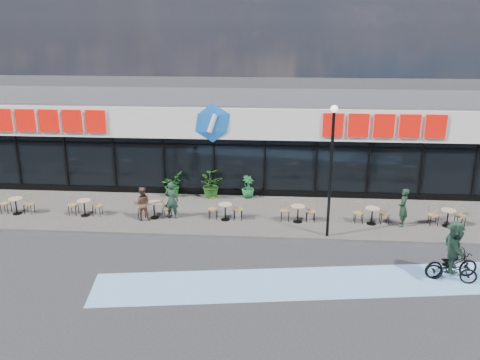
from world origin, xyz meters
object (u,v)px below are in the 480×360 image
at_px(patron_left, 172,200).
at_px(cyclist_a, 453,257).
at_px(lamp_post, 331,161).
at_px(patron_right, 142,203).
at_px(potted_plant_left, 210,185).
at_px(potted_plant_mid, 172,185).
at_px(pedestrian_a, 403,208).
at_px(potted_plant_right, 248,187).
at_px(cyclist_b, 452,255).

bearing_deg(patron_left, cyclist_a, 160.49).
xyz_separation_m(lamp_post, patron_right, (-7.92, 1.14, -2.41)).
bearing_deg(lamp_post, potted_plant_left, 141.77).
distance_m(potted_plant_mid, pedestrian_a, 10.93).
distance_m(potted_plant_left, patron_right, 4.01).
relative_size(patron_left, cyclist_a, 0.80).
xyz_separation_m(potted_plant_right, patron_right, (-4.43, -3.22, 0.20)).
xyz_separation_m(patron_left, cyclist_a, (10.56, -4.73, -0.00)).
height_order(cyclist_a, cyclist_b, cyclist_a).
bearing_deg(cyclist_b, potted_plant_right, 135.39).
xyz_separation_m(pedestrian_a, cyclist_b, (0.70, -4.27, -0.09)).
bearing_deg(potted_plant_right, potted_plant_mid, -178.95).
height_order(potted_plant_mid, cyclist_b, cyclist_b).
xyz_separation_m(lamp_post, patron_left, (-6.68, 1.46, -2.33)).
height_order(patron_left, pedestrian_a, pedestrian_a).
bearing_deg(potted_plant_mid, patron_right, -101.88).
relative_size(lamp_post, patron_right, 3.54).
xyz_separation_m(patron_right, cyclist_b, (11.87, -4.12, -0.01)).
distance_m(lamp_post, potted_plant_left, 7.29).
distance_m(lamp_post, cyclist_a, 5.59).
relative_size(potted_plant_right, cyclist_b, 0.53).
bearing_deg(cyclist_a, potted_plant_left, 140.97).
height_order(pedestrian_a, cyclist_a, cyclist_a).
height_order(potted_plant_right, cyclist_b, cyclist_b).
distance_m(potted_plant_mid, potted_plant_right, 3.76).
relative_size(lamp_post, potted_plant_left, 4.07).
relative_size(potted_plant_mid, potted_plant_right, 1.08).
bearing_deg(cyclist_a, cyclist_b, 76.89).
relative_size(lamp_post, potted_plant_mid, 4.48).
xyz_separation_m(potted_plant_mid, patron_left, (0.58, -2.83, 0.23)).
relative_size(pedestrian_a, cyclist_a, 0.80).
bearing_deg(patron_left, patron_right, 19.19).
distance_m(potted_plant_mid, cyclist_b, 13.36).
xyz_separation_m(potted_plant_mid, pedestrian_a, (10.51, -3.00, 0.23)).
bearing_deg(cyclist_b, patron_left, 157.32).
bearing_deg(potted_plant_left, lamp_post, -38.23).
distance_m(lamp_post, cyclist_b, 5.51).
bearing_deg(patron_right, cyclist_a, 151.17).
bearing_deg(potted_plant_left, patron_left, -115.23).
relative_size(potted_plant_left, patron_left, 0.79).
distance_m(potted_plant_left, cyclist_b, 11.79).
bearing_deg(cyclist_b, lamp_post, 142.99).
bearing_deg(potted_plant_mid, pedestrian_a, -15.93).
xyz_separation_m(potted_plant_left, patron_left, (-1.30, -2.77, 0.17)).
xyz_separation_m(lamp_post, potted_plant_right, (-3.49, 4.36, -2.61)).
height_order(potted_plant_left, patron_left, patron_left).
bearing_deg(cyclist_b, potted_plant_left, 142.28).
bearing_deg(pedestrian_a, cyclist_b, 23.35).
xyz_separation_m(patron_left, patron_right, (-1.24, -0.32, -0.07)).
height_order(potted_plant_mid, patron_right, patron_right).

